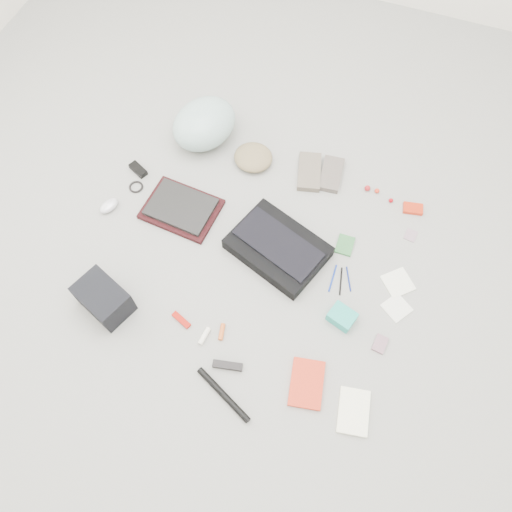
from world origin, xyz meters
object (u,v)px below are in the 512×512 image
(bike_helmet, at_px, (204,124))
(book_red, at_px, (307,383))
(camera_bag, at_px, (104,299))
(accordion_wallet, at_px, (342,317))
(laptop, at_px, (181,207))
(messenger_bag, at_px, (278,248))

(bike_helmet, height_order, book_red, bike_helmet)
(camera_bag, bearing_deg, accordion_wallet, 38.03)
(bike_helmet, bearing_deg, camera_bag, -69.31)
(camera_bag, bearing_deg, laptop, 100.84)
(laptop, height_order, book_red, laptop)
(laptop, relative_size, camera_bag, 1.36)
(laptop, bearing_deg, camera_bag, -96.27)
(bike_helmet, distance_m, camera_bag, 1.03)
(messenger_bag, xyz_separation_m, camera_bag, (-0.62, -0.52, 0.04))
(bike_helmet, relative_size, book_red, 1.77)
(camera_bag, bearing_deg, bike_helmet, 109.20)
(messenger_bag, height_order, laptop, messenger_bag)
(messenger_bag, bearing_deg, book_red, -40.25)
(laptop, height_order, bike_helmet, bike_helmet)
(messenger_bag, bearing_deg, accordion_wallet, -11.01)
(camera_bag, distance_m, book_red, 0.94)
(bike_helmet, bearing_deg, laptop, -58.97)
(laptop, distance_m, accordion_wallet, 0.93)
(laptop, bearing_deg, book_red, -31.27)
(messenger_bag, height_order, camera_bag, camera_bag)
(bike_helmet, bearing_deg, book_red, -26.78)
(book_red, relative_size, accordion_wallet, 1.81)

